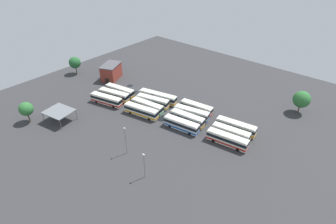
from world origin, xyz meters
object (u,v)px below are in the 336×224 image
Objects in this scene: bus_row1_slot2 at (153,101)px; bus_row1_slot1 at (147,106)px; bus_row0_slot1 at (114,95)px; bus_row2_slot2 at (192,113)px; bus_row2_slot0 at (181,125)px; depot_building at (111,72)px; bus_row3_slot1 at (231,133)px; bus_row3_slot0 at (227,139)px; lamp_post_near_entrance at (126,140)px; bus_row0_slot0 at (106,100)px; maintenance_shelter at (59,111)px; tree_east_edge at (302,99)px; bus_row2_slot1 at (187,119)px; bus_row2_slot3 at (196,108)px; bus_row1_slot3 at (158,97)px; bus_row1_slot0 at (141,111)px; lamp_post_mid_lot at (144,165)px; bus_row0_slot2 at (120,91)px; bus_row3_slot2 at (236,127)px; tree_northwest at (26,109)px.

bus_row1_slot1 is at bearing -76.95° from bus_row1_slot2.
bus_row0_slot1 is 1.02× the size of bus_row2_slot2.
bus_row2_slot0 is 0.98× the size of bus_row2_slot2.
bus_row2_slot0 is 1.06× the size of depot_building.
bus_row0_slot1 is 46.33m from bus_row3_slot1.
lamp_post_near_entrance is at bearing -132.15° from bus_row3_slot0.
bus_row0_slot0 is 1.30× the size of maintenance_shelter.
bus_row2_slot2 is 38.49m from tree_east_edge.
bus_row2_slot1 is (30.29, 9.46, -0.00)m from bus_row0_slot0.
tree_east_edge is at bearing 40.74° from bus_row2_slot3.
bus_row2_slot1 is at bearing 10.90° from bus_row1_slot1.
bus_row3_slot0 is (32.77, -5.45, -0.00)m from bus_row1_slot3.
bus_row2_slot0 is at bearing -81.23° from bus_row2_slot1.
bus_row0_slot1 is 1.56× the size of tree_east_edge.
bus_row2_slot0 is at bearing 33.44° from maintenance_shelter.
bus_row2_slot2 is at bearing 35.49° from bus_row1_slot0.
bus_row1_slot2 is 31.31m from bus_row3_slot1.
depot_building is 61.11m from lamp_post_mid_lot.
lamp_post_near_entrance is at bearing -95.16° from bus_row2_slot3.
bus_row1_slot1 is (16.07, -1.23, -0.00)m from bus_row0_slot2.
bus_row3_slot0 is 61.76m from depot_building.
lamp_post_mid_lot is at bearing -24.92° from bus_row0_slot0.
bus_row2_slot2 is at bearing -2.96° from bus_row1_slot3.
bus_row0_slot0 and bus_row3_slot2 have the same top height.
bus_row0_slot1 is 30.14m from tree_northwest.
bus_row1_slot1 is 1.63× the size of lamp_post_mid_lot.
bus_row1_slot0 is 1.08× the size of bus_row2_slot3.
lamp_post_mid_lot reaches higher than bus_row3_slot0.
bus_row3_slot2 is at bearing 9.91° from bus_row0_slot2.
tree_east_edge reaches higher than bus_row2_slot0.
bus_row3_slot0 is (47.20, 0.65, -0.00)m from bus_row0_slot2.
bus_row2_slot2 is 44.37m from maintenance_shelter.
tree_east_edge is (59.38, 57.47, 1.49)m from maintenance_shelter.
bus_row2_slot2 is (29.96, 8.87, -0.00)m from bus_row0_slot1.
bus_row0_slot0 is 17.26m from bus_row1_slot2.
maintenance_shelter is at bearing -173.44° from lamp_post_near_entrance.
maintenance_shelter reaches higher than bus_row2_slot2.
bus_row3_slot2 is (31.63, 1.96, -0.00)m from bus_row1_slot3.
bus_row2_slot2 is at bearing 23.81° from bus_row1_slot1.
bus_row3_slot0 is at bearing 10.14° from bus_row1_slot0.
tree_northwest is at bearing -122.25° from bus_row1_slot3.
bus_row2_slot3 is 56.97m from tree_northwest.
bus_row0_slot2 and bus_row2_slot1 have the same top height.
bus_row1_slot2 is at bearing 9.28° from bus_row0_slot2.
bus_row3_slot2 is at bearing 98.79° from bus_row3_slot0.
lamp_post_mid_lot is 0.96× the size of tree_east_edge.
bus_row2_slot2 is at bearing -3.04° from depot_building.
bus_row2_slot0 is at bearing -156.19° from bus_row3_slot1.
depot_building is 75.92m from tree_east_edge.
bus_row3_slot2 is (44.78, 15.75, 0.00)m from bus_row0_slot0.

